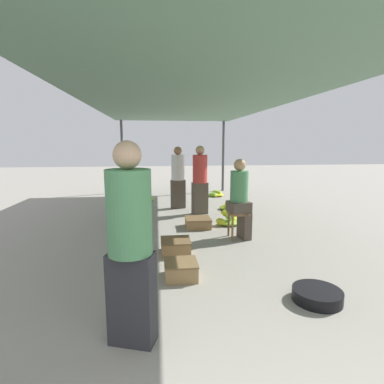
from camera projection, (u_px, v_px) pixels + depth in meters
canopy_post_back_left at (122, 157)px, 9.75m from camera, size 0.08×0.08×2.35m
canopy_post_back_right at (223, 156)px, 10.14m from camera, size 0.08×0.08×2.35m
canopy_tarp at (186, 103)px, 5.71m from camera, size 3.75×8.64×0.04m
vendor_foreground at (130, 242)px, 2.34m from camera, size 0.44×0.44×1.64m
stool at (238, 217)px, 5.11m from camera, size 0.34×0.34×0.46m
vendor_seated at (240, 197)px, 5.06m from camera, size 0.39×0.39×1.36m
basin_black at (317, 295)px, 3.10m from camera, size 0.50×0.50×0.13m
banana_pile_left_0 at (129, 219)px, 6.15m from camera, size 0.48×0.36×0.24m
banana_pile_left_1 at (143, 199)px, 8.29m from camera, size 0.59×0.48×0.25m
banana_pile_right_0 at (216, 194)px, 9.19m from camera, size 0.50×0.46×0.19m
banana_pile_right_1 at (229, 219)px, 5.98m from camera, size 0.59×0.41×0.32m
banana_pile_right_2 at (230, 206)px, 7.40m from camera, size 0.55×0.50×0.25m
crate_near at (176, 246)px, 4.44m from camera, size 0.44×0.44×0.21m
crate_mid at (198, 223)px, 5.81m from camera, size 0.48×0.48×0.19m
crate_far at (181, 270)px, 3.63m from camera, size 0.40×0.40×0.20m
shopper_walking_mid at (200, 179)px, 6.83m from camera, size 0.40×0.40×1.57m
shopper_walking_far at (178, 177)px, 7.44m from camera, size 0.39×0.39×1.54m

